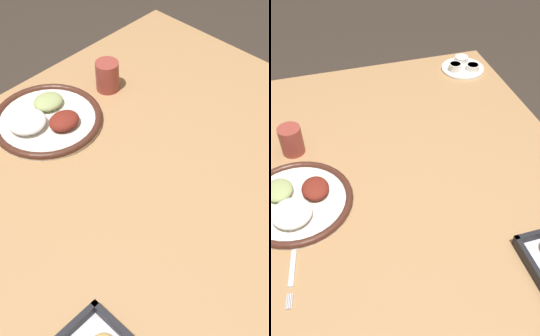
% 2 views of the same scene
% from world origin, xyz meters
% --- Properties ---
extents(ground_plane, '(8.00, 8.00, 0.00)m').
position_xyz_m(ground_plane, '(0.00, 0.00, 0.00)').
color(ground_plane, '#382D26').
extents(dining_table, '(1.26, 1.01, 0.75)m').
position_xyz_m(dining_table, '(0.00, 0.00, 0.65)').
color(dining_table, '#AD7F51').
rests_on(dining_table, ground_plane).
extents(dinner_plate, '(0.30, 0.30, 0.05)m').
position_xyz_m(dinner_plate, '(0.03, -0.31, 0.76)').
color(dinner_plate, white).
rests_on(dinner_plate, dining_table).
extents(fork, '(0.21, 0.05, 0.00)m').
position_xyz_m(fork, '(0.21, -0.33, 0.75)').
color(fork, silver).
rests_on(fork, dining_table).
extents(saucer_plate, '(0.17, 0.17, 0.04)m').
position_xyz_m(saucer_plate, '(-0.50, 0.39, 0.76)').
color(saucer_plate, white).
rests_on(saucer_plate, dining_table).
extents(drinking_cup, '(0.07, 0.07, 0.09)m').
position_xyz_m(drinking_cup, '(-0.19, -0.30, 0.79)').
color(drinking_cup, '#993D33').
rests_on(drinking_cup, dining_table).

